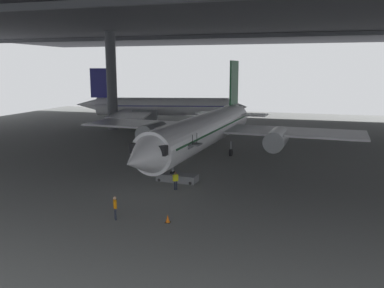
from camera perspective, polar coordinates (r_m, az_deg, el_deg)
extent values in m
plane|color=slate|center=(47.85, 1.16, -2.18)|extent=(110.00, 110.00, 0.00)
cylinder|color=#4C4F54|center=(72.27, -11.35, 8.73)|extent=(1.78, 1.78, 16.87)
cube|color=#38383D|center=(60.40, 4.85, 17.13)|extent=(121.00, 99.00, 1.20)
cube|color=#4C4F54|center=(76.46, 7.45, 14.97)|extent=(115.50, 0.50, 0.70)
cylinder|color=white|center=(47.17, 1.77, 1.99)|extent=(5.68, 28.92, 3.85)
cone|color=white|center=(32.55, -7.26, -2.05)|extent=(4.06, 4.86, 3.78)
cube|color=black|center=(34.58, -5.42, -0.44)|extent=(3.44, 2.90, 0.85)
cone|color=white|center=(62.48, 6.46, 4.43)|extent=(3.66, 6.36, 3.28)
cube|color=#19592D|center=(59.78, 5.99, 8.67)|extent=(0.51, 4.21, 6.31)
cube|color=white|center=(58.48, 8.22, 4.15)|extent=(5.10, 3.46, 0.16)
cube|color=white|center=(59.82, 3.15, 4.39)|extent=(5.10, 3.46, 0.16)
cube|color=white|center=(49.69, 14.49, 1.65)|extent=(16.53, 8.02, 0.24)
cylinder|color=#9EA3A8|center=(47.97, 11.90, 0.63)|extent=(2.70, 5.15, 2.39)
cube|color=white|center=(55.30, -6.56, 2.81)|extent=(16.53, 8.02, 0.24)
cylinder|color=#9EA3A8|center=(52.69, -5.69, 1.70)|extent=(2.70, 5.15, 2.39)
cube|color=#19592D|center=(47.13, 1.77, 2.34)|extent=(5.62, 26.83, 0.16)
cylinder|color=#9EA3A8|center=(38.77, -2.78, -3.37)|extent=(0.20, 0.20, 1.15)
cylinder|color=black|center=(38.97, -2.77, -4.51)|extent=(0.36, 0.92, 0.90)
cylinder|color=#9EA3A8|center=(49.50, 5.56, -0.31)|extent=(0.20, 0.20, 1.15)
cylinder|color=black|center=(49.66, 5.54, -1.22)|extent=(0.36, 0.92, 0.90)
cylinder|color=#9EA3A8|center=(50.98, 0.05, 0.06)|extent=(0.20, 0.20, 1.15)
cylinder|color=black|center=(51.14, 0.05, -0.82)|extent=(0.36, 0.92, 0.90)
cube|color=slate|center=(38.63, -2.10, -4.79)|extent=(3.98, 1.74, 0.70)
cube|color=slate|center=(38.18, -2.12, -2.10)|extent=(3.69, 1.53, 3.11)
cube|color=slate|center=(37.25, 0.38, -0.05)|extent=(1.18, 1.37, 0.12)
cylinder|color=black|center=(37.71, 0.69, 0.86)|extent=(0.06, 0.06, 1.00)
cylinder|color=black|center=(36.60, 0.06, 0.56)|extent=(0.06, 0.06, 1.00)
cylinder|color=black|center=(38.76, 0.48, -5.04)|extent=(0.31, 0.14, 0.30)
cylinder|color=black|center=(37.50, -0.25, -5.58)|extent=(0.31, 0.14, 0.30)
cylinder|color=black|center=(39.91, -3.84, -4.60)|extent=(0.31, 0.14, 0.30)
cylinder|color=black|center=(38.68, -4.68, -5.11)|extent=(0.31, 0.14, 0.30)
cylinder|color=#232838|center=(29.68, -10.85, -9.66)|extent=(0.14, 0.14, 0.87)
cylinder|color=#232838|center=(29.51, -10.82, -9.78)|extent=(0.14, 0.14, 0.87)
cube|color=orange|center=(29.35, -10.88, -8.36)|extent=(0.38, 0.42, 0.62)
cylinder|color=orange|center=(29.55, -10.92, -8.16)|extent=(0.09, 0.09, 0.59)
cylinder|color=orange|center=(29.12, -10.85, -8.45)|extent=(0.09, 0.09, 0.59)
sphere|color=tan|center=(29.21, -10.91, -7.55)|extent=(0.24, 0.24, 0.24)
cylinder|color=#232838|center=(35.86, -2.48, -5.92)|extent=(0.14, 0.14, 0.82)
cylinder|color=#232838|center=(35.93, -2.21, -5.89)|extent=(0.14, 0.14, 0.82)
cube|color=yellow|center=(35.70, -2.36, -4.83)|extent=(0.42, 0.40, 0.58)
cylinder|color=yellow|center=(35.62, -2.70, -4.82)|extent=(0.09, 0.09, 0.55)
cylinder|color=yellow|center=(35.77, -2.01, -4.75)|extent=(0.09, 0.09, 0.55)
sphere|color=#8C6647|center=(35.59, -2.36, -4.19)|extent=(0.22, 0.22, 0.22)
cylinder|color=white|center=(78.78, -4.19, 5.32)|extent=(25.76, 9.40, 3.44)
cone|color=white|center=(78.32, 6.36, 5.26)|extent=(4.81, 4.25, 3.37)
cube|color=black|center=(78.18, 4.76, 5.59)|extent=(3.03, 3.41, 0.76)
cone|color=white|center=(81.77, -14.29, 5.46)|extent=(6.04, 4.14, 2.93)
cube|color=navy|center=(80.90, -12.94, 8.45)|extent=(3.71, 1.12, 5.63)
cube|color=white|center=(83.22, -11.75, 5.77)|extent=(3.77, 4.92, 0.16)
cube|color=white|center=(78.58, -12.63, 5.46)|extent=(3.77, 4.92, 0.16)
cube|color=white|center=(88.19, -6.17, 5.64)|extent=(9.48, 15.47, 0.24)
cylinder|color=#9EA3A8|center=(86.26, -5.11, 5.14)|extent=(4.85, 3.13, 2.13)
cube|color=white|center=(70.71, -8.43, 4.34)|extent=(9.48, 15.47, 0.24)
cylinder|color=#9EA3A8|center=(72.13, -6.69, 4.03)|extent=(4.85, 3.13, 2.13)
cube|color=navy|center=(78.75, -4.19, 5.51)|extent=(23.95, 9.02, 0.16)
cylinder|color=#9EA3A8|center=(78.41, 2.10, 3.80)|extent=(0.20, 0.20, 1.15)
cylinder|color=black|center=(78.51, 2.10, 3.22)|extent=(0.95, 0.50, 0.90)
cylinder|color=#9EA3A8|center=(81.62, -5.72, 4.02)|extent=(0.20, 0.20, 1.15)
cylinder|color=black|center=(81.72, -5.71, 3.47)|extent=(0.95, 0.50, 0.90)
cylinder|color=#9EA3A8|center=(77.07, -6.23, 3.62)|extent=(0.20, 0.20, 1.15)
cylinder|color=black|center=(77.17, -6.22, 3.03)|extent=(0.95, 0.50, 0.90)
cube|color=black|center=(28.75, -3.46, -11.05)|extent=(0.36, 0.36, 0.04)
cone|color=orange|center=(28.64, -3.46, -10.49)|extent=(0.30, 0.30, 0.56)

